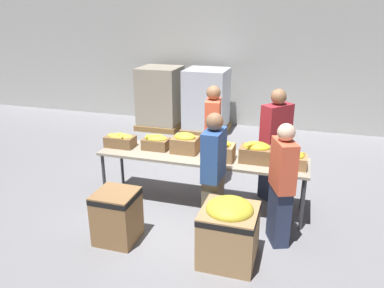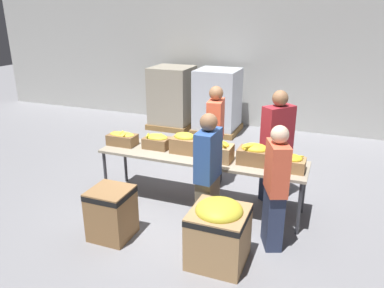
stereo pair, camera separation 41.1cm
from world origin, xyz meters
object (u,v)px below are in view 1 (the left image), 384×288
object	(u,v)px
volunteer_1	(281,186)
pallet_stack_0	(206,101)
banana_box_5	(292,159)
volunteer_3	(213,175)
pallet_stack_1	(160,98)
banana_box_1	(156,142)
banana_box_2	(185,143)
donation_bin_0	(117,214)
volunteer_2	(275,145)
volunteer_0	(213,137)
banana_box_3	(218,150)
sorting_table	(202,159)
banana_box_4	(256,152)
donation_bin_1	(229,229)
banana_box_0	(120,140)

from	to	relation	value
volunteer_1	pallet_stack_0	bearing A→B (deg)	4.24
banana_box_5	volunteer_3	distance (m)	1.14
volunteer_1	pallet_stack_1	size ratio (longest dim) A/B	1.05
banana_box_1	banana_box_2	bearing A→B (deg)	-0.35
banana_box_5	pallet_stack_0	world-z (taller)	pallet_stack_0
volunteer_3	pallet_stack_1	size ratio (longest dim) A/B	1.09
banana_box_2	pallet_stack_0	bearing A→B (deg)	99.53
banana_box_1	donation_bin_0	distance (m)	1.42
banana_box_1	volunteer_2	bearing A→B (deg)	16.28
donation_bin_0	pallet_stack_0	distance (m)	4.85
volunteer_0	banana_box_3	bearing A→B (deg)	10.53
sorting_table	banana_box_1	distance (m)	0.78
banana_box_4	pallet_stack_1	bearing A→B (deg)	128.53
volunteer_2	donation_bin_1	bearing A→B (deg)	29.51
donation_bin_0	banana_box_3	bearing A→B (deg)	47.91
banana_box_4	donation_bin_0	world-z (taller)	banana_box_4
banana_box_1	volunteer_2	distance (m)	1.85
banana_box_1	banana_box_2	world-z (taller)	banana_box_2
donation_bin_0	pallet_stack_0	bearing A→B (deg)	91.02
volunteer_2	banana_box_3	bearing A→B (deg)	-8.75
banana_box_2	volunteer_0	bearing A→B (deg)	69.29
banana_box_2	volunteer_2	world-z (taller)	volunteer_2
volunteer_0	banana_box_5	bearing A→B (deg)	49.79
banana_box_4	donation_bin_0	xyz separation A→B (m)	(-1.59, -1.24, -0.58)
volunteer_3	pallet_stack_0	size ratio (longest dim) A/B	1.09
banana_box_2	volunteer_3	size ratio (longest dim) A/B	0.24
banana_box_0	banana_box_4	xyz separation A→B (m)	(2.14, -0.00, 0.04)
sorting_table	pallet_stack_0	bearing A→B (deg)	103.64
banana_box_5	volunteer_0	xyz separation A→B (m)	(-1.32, 0.82, -0.07)
volunteer_3	sorting_table	bearing A→B (deg)	29.69
banana_box_2	banana_box_4	world-z (taller)	banana_box_2
volunteer_1	pallet_stack_1	xyz separation A→B (m)	(-3.28, 4.28, -0.04)
banana_box_0	pallet_stack_1	world-z (taller)	pallet_stack_1
sorting_table	volunteer_1	world-z (taller)	volunteer_1
banana_box_2	pallet_stack_1	bearing A→B (deg)	116.83
pallet_stack_0	banana_box_3	bearing A→B (deg)	-72.73
banana_box_4	volunteer_3	bearing A→B (deg)	-123.91
banana_box_2	pallet_stack_0	world-z (taller)	pallet_stack_0
banana_box_4	banana_box_5	world-z (taller)	banana_box_4
volunteer_2	volunteer_0	bearing A→B (deg)	-59.44
pallet_stack_1	sorting_table	bearing A→B (deg)	-60.12
banana_box_1	banana_box_0	bearing A→B (deg)	-173.51
donation_bin_1	volunteer_1	bearing A→B (deg)	46.56
banana_box_3	banana_box_4	size ratio (longest dim) A/B	1.00
sorting_table	donation_bin_0	bearing A→B (deg)	-122.34
banana_box_0	pallet_stack_1	bearing A→B (deg)	101.54
banana_box_5	volunteer_0	size ratio (longest dim) A/B	0.23
sorting_table	banana_box_2	distance (m)	0.35
banana_box_0	volunteer_2	distance (m)	2.42
banana_box_3	banana_box_4	bearing A→B (deg)	7.50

